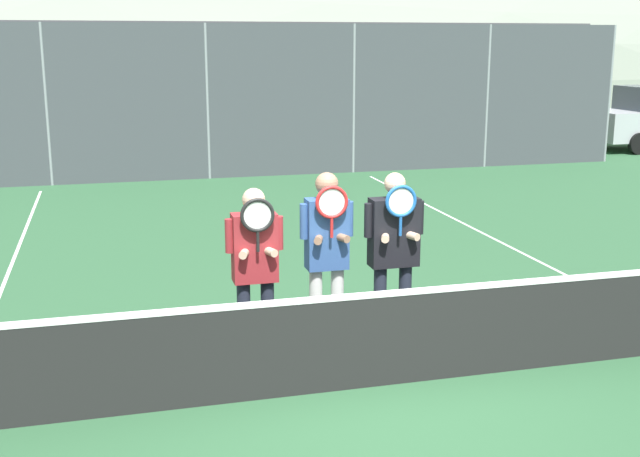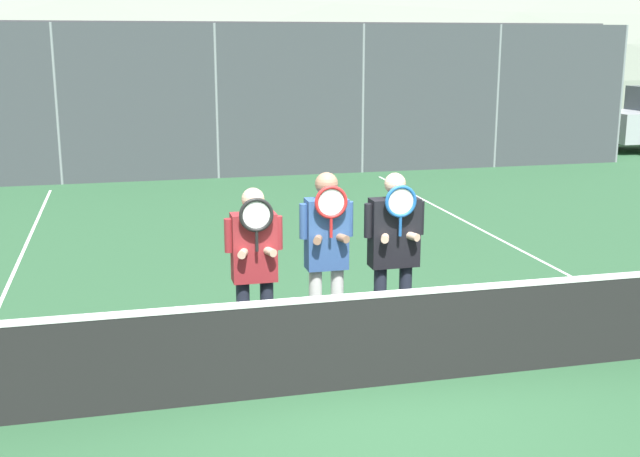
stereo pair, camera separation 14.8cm
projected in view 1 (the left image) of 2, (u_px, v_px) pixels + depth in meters
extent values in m
plane|color=#2D5B38|center=(375.00, 386.00, 7.31)|extent=(120.00, 120.00, 0.00)
ellipsoid|color=gray|center=(136.00, 85.00, 57.09)|extent=(119.14, 66.19, 23.17)
cube|color=beige|center=(225.00, 87.00, 25.93)|extent=(22.41, 5.00, 3.25)
cube|color=#4C4C51|center=(224.00, 29.00, 25.51)|extent=(22.91, 5.50, 0.36)
cylinder|color=gray|center=(46.00, 105.00, 17.07)|extent=(0.06, 0.06, 3.46)
cylinder|color=gray|center=(207.00, 102.00, 17.94)|extent=(0.06, 0.06, 3.46)
cylinder|color=gray|center=(354.00, 99.00, 18.80)|extent=(0.06, 0.06, 3.46)
cylinder|color=gray|center=(487.00, 97.00, 19.66)|extent=(0.06, 0.06, 3.46)
cylinder|color=gray|center=(610.00, 94.00, 20.52)|extent=(0.06, 0.06, 3.46)
cube|color=#42474C|center=(207.00, 102.00, 17.94)|extent=(20.61, 0.02, 3.46)
cube|color=black|center=(375.00, 342.00, 7.21)|extent=(9.58, 0.02, 0.86)
cube|color=white|center=(376.00, 295.00, 7.11)|extent=(9.58, 0.03, 0.06)
cube|color=white|center=(554.00, 269.00, 11.04)|extent=(0.05, 16.00, 0.01)
cylinder|color=#232838|center=(244.00, 323.00, 7.74)|extent=(0.13, 0.13, 0.83)
cylinder|color=#232838|center=(268.00, 321.00, 7.79)|extent=(0.13, 0.13, 0.83)
cube|color=maroon|center=(255.00, 248.00, 7.59)|extent=(0.42, 0.22, 0.66)
sphere|color=#DBB293|center=(254.00, 200.00, 7.49)|extent=(0.22, 0.22, 0.22)
cylinder|color=maroon|center=(229.00, 236.00, 7.51)|extent=(0.08, 0.08, 0.32)
cylinder|color=maroon|center=(279.00, 233.00, 7.62)|extent=(0.08, 0.08, 0.32)
cylinder|color=#DBB293|center=(245.00, 252.00, 7.49)|extent=(0.16, 0.27, 0.08)
cylinder|color=#DBB293|center=(267.00, 250.00, 7.54)|extent=(0.16, 0.27, 0.08)
cylinder|color=black|center=(258.00, 241.00, 7.40)|extent=(0.03, 0.03, 0.20)
torus|color=black|center=(257.00, 215.00, 7.34)|extent=(0.32, 0.03, 0.32)
cylinder|color=silver|center=(257.00, 215.00, 7.34)|extent=(0.27, 0.00, 0.27)
cylinder|color=white|center=(316.00, 312.00, 7.99)|extent=(0.13, 0.13, 0.88)
cylinder|color=white|center=(337.00, 310.00, 8.04)|extent=(0.13, 0.13, 0.88)
cube|color=#335693|center=(327.00, 234.00, 7.83)|extent=(0.40, 0.22, 0.70)
sphere|color=#997056|center=(327.00, 184.00, 7.72)|extent=(0.22, 0.22, 0.22)
cylinder|color=#335693|center=(304.00, 221.00, 7.74)|extent=(0.08, 0.08, 0.34)
cylinder|color=#335693|center=(349.00, 219.00, 7.86)|extent=(0.08, 0.08, 0.34)
cylinder|color=#997056|center=(319.00, 238.00, 7.73)|extent=(0.16, 0.27, 0.08)
cylinder|color=#997056|center=(339.00, 237.00, 7.78)|extent=(0.16, 0.27, 0.08)
cylinder|color=red|center=(332.00, 227.00, 7.64)|extent=(0.03, 0.03, 0.20)
torus|color=red|center=(332.00, 202.00, 7.58)|extent=(0.32, 0.03, 0.32)
cylinder|color=silver|center=(332.00, 202.00, 7.58)|extent=(0.27, 0.00, 0.27)
cylinder|color=#232838|center=(380.00, 308.00, 8.12)|extent=(0.13, 0.13, 0.87)
cylinder|color=#232838|center=(405.00, 305.00, 8.19)|extent=(0.13, 0.13, 0.87)
cube|color=black|center=(394.00, 232.00, 7.98)|extent=(0.49, 0.22, 0.69)
sphere|color=#DBB293|center=(395.00, 183.00, 7.87)|extent=(0.21, 0.21, 0.21)
cylinder|color=black|center=(368.00, 220.00, 7.88)|extent=(0.08, 0.08, 0.34)
cylinder|color=black|center=(420.00, 217.00, 8.02)|extent=(0.08, 0.08, 0.34)
cylinder|color=#DBB293|center=(385.00, 236.00, 7.87)|extent=(0.16, 0.27, 0.08)
cylinder|color=#DBB293|center=(409.00, 235.00, 7.93)|extent=(0.16, 0.27, 0.08)
cylinder|color=#1E5BAD|center=(400.00, 226.00, 7.79)|extent=(0.03, 0.03, 0.20)
torus|color=#1E5BAD|center=(401.00, 201.00, 7.73)|extent=(0.32, 0.03, 0.32)
cylinder|color=silver|center=(401.00, 201.00, 7.73)|extent=(0.26, 0.00, 0.26)
cube|color=navy|center=(123.00, 142.00, 19.50)|extent=(4.14, 1.72, 0.76)
cube|color=#2D3842|center=(122.00, 113.00, 19.34)|extent=(2.28, 1.59, 0.62)
cylinder|color=black|center=(183.00, 160.00, 19.09)|extent=(0.60, 0.16, 0.60)
cylinder|color=black|center=(177.00, 150.00, 20.75)|extent=(0.60, 0.16, 0.60)
cylinder|color=black|center=(65.00, 164.00, 18.42)|extent=(0.60, 0.16, 0.60)
cylinder|color=black|center=(68.00, 154.00, 20.08)|extent=(0.60, 0.16, 0.60)
cube|color=black|center=(327.00, 136.00, 20.79)|extent=(4.62, 1.72, 0.74)
cube|color=#2D3842|center=(327.00, 109.00, 20.63)|extent=(2.54, 1.59, 0.61)
cylinder|color=black|center=(392.00, 152.00, 20.42)|extent=(0.60, 0.16, 0.60)
cylinder|color=black|center=(370.00, 144.00, 22.08)|extent=(0.60, 0.16, 0.60)
cylinder|color=black|center=(277.00, 156.00, 19.67)|extent=(0.60, 0.16, 0.60)
cylinder|color=black|center=(263.00, 147.00, 21.33)|extent=(0.60, 0.16, 0.60)
cube|color=slate|center=(506.00, 130.00, 22.00)|extent=(4.05, 1.83, 0.78)
cube|color=#2D3842|center=(507.00, 104.00, 21.84)|extent=(2.23, 1.69, 0.63)
cylinder|color=black|center=(566.00, 146.00, 21.54)|extent=(0.60, 0.16, 0.60)
cylinder|color=black|center=(531.00, 138.00, 23.30)|extent=(0.60, 0.16, 0.60)
cylinder|color=black|center=(476.00, 150.00, 20.88)|extent=(0.60, 0.16, 0.60)
cylinder|color=black|center=(447.00, 141.00, 22.64)|extent=(0.60, 0.16, 0.60)
cylinder|color=black|center=(639.00, 144.00, 22.10)|extent=(0.60, 0.16, 0.60)
cylinder|color=black|center=(600.00, 136.00, 23.81)|extent=(0.60, 0.16, 0.60)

